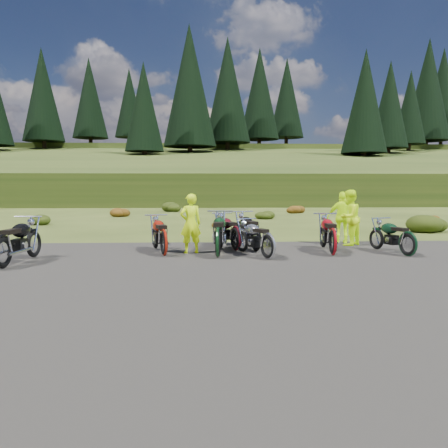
{
  "coord_description": "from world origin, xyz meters",
  "views": [
    {
      "loc": [
        -1.01,
        -10.5,
        1.91
      ],
      "look_at": [
        -0.47,
        0.79,
        0.92
      ],
      "focal_mm": 35.0,
      "sensor_mm": 36.0,
      "label": 1
    }
  ],
  "objects": [
    {
      "name": "ground",
      "position": [
        0.0,
        0.0,
        0.0
      ],
      "size": [
        300.0,
        300.0,
        0.0
      ],
      "primitive_type": "plane",
      "color": "#344216",
      "rests_on": "ground"
    },
    {
      "name": "gravel_pad",
      "position": [
        0.0,
        -2.0,
        0.0
      ],
      "size": [
        20.0,
        12.0,
        0.04
      ],
      "primitive_type": "cube",
      "color": "black",
      "rests_on": "ground"
    },
    {
      "name": "hill_slope",
      "position": [
        0.0,
        50.0,
        0.0
      ],
      "size": [
        300.0,
        45.97,
        9.37
      ],
      "primitive_type": null,
      "rotation": [
        0.14,
        0.0,
        0.0
      ],
      "color": "#293D14",
      "rests_on": "ground"
    },
    {
      "name": "hill_plateau",
      "position": [
        0.0,
        110.0,
        0.0
      ],
      "size": [
        300.0,
        90.0,
        9.17
      ],
      "primitive_type": "cube",
      "color": "#293D14",
      "rests_on": "ground"
    },
    {
      "name": "conifer_18",
      "position": [
        -27.0,
        63.0,
        16.66
      ],
      "size": [
        6.6,
        6.6,
        17.0
      ],
      "color": "black",
      "rests_on": "ground"
    },
    {
      "name": "conifer_19",
      "position": [
        -21.0,
        69.0,
        17.36
      ],
      "size": [
        6.16,
        6.16,
        16.0
      ],
      "color": "black",
      "rests_on": "ground"
    },
    {
      "name": "conifer_20",
      "position": [
        -15.0,
        75.0,
        17.65
      ],
      "size": [
        5.72,
        5.72,
        15.0
      ],
      "color": "black",
      "rests_on": "ground"
    },
    {
      "name": "conifer_21",
      "position": [
        -9.0,
        50.0,
        12.56
      ],
      "size": [
        5.28,
        5.28,
        14.0
      ],
      "color": "black",
      "rests_on": "ground"
    },
    {
      "name": "conifer_22",
      "position": [
        -3.0,
        56.0,
        16.77
      ],
      "size": [
        7.92,
        7.92,
        20.0
      ],
      "color": "black",
      "rests_on": "ground"
    },
    {
      "name": "conifer_23",
      "position": [
        3.0,
        62.0,
        17.47
      ],
      "size": [
        7.48,
        7.48,
        19.0
      ],
      "color": "black",
      "rests_on": "ground"
    },
    {
      "name": "conifer_24",
      "position": [
        9.0,
        68.0,
        18.16
      ],
      "size": [
        7.04,
        7.04,
        18.0
      ],
      "color": "black",
      "rests_on": "ground"
    },
    {
      "name": "conifer_25",
      "position": [
        15.0,
        74.0,
        18.66
      ],
      "size": [
        6.6,
        6.6,
        17.0
      ],
      "color": "black",
      "rests_on": "ground"
    },
    {
      "name": "conifer_26",
      "position": [
        21.0,
        49.0,
        13.37
      ],
      "size": [
        6.16,
        6.16,
        16.0
      ],
      "color": "black",
      "rests_on": "ground"
    },
    {
      "name": "conifer_27",
      "position": [
        27.0,
        55.0,
        14.06
      ],
      "size": [
        5.72,
        5.72,
        15.0
      ],
      "color": "black",
      "rests_on": "ground"
    },
    {
      "name": "conifer_28",
      "position": [
        33.0,
        61.0,
        14.76
      ],
      "size": [
        5.28,
        5.28,
        14.0
      ],
      "color": "black",
      "rests_on": "ground"
    },
    {
      "name": "conifer_29",
      "position": [
        39.0,
        67.0,
        18.97
      ],
      "size": [
        7.92,
        7.92,
        20.0
      ],
      "color": "black",
      "rests_on": "ground"
    },
    {
      "name": "conifer_30",
      "position": [
        45.0,
        73.0,
        19.66
      ],
      "size": [
        7.48,
        7.48,
        19.0
      ],
      "color": "black",
      "rests_on": "ground"
    },
    {
      "name": "shrub_1",
      "position": [
        -9.1,
        11.3,
        0.31
      ],
      "size": [
        1.03,
        1.03,
        0.61
      ],
      "primitive_type": "ellipsoid",
      "color": "#1E300C",
      "rests_on": "ground"
    },
    {
      "name": "shrub_2",
      "position": [
        -6.2,
        16.6,
        0.38
      ],
      "size": [
        1.3,
        1.3,
        0.77
      ],
      "primitive_type": "ellipsoid",
      "color": "maroon",
      "rests_on": "ground"
    },
    {
      "name": "shrub_3",
      "position": [
        -3.3,
        21.9,
        0.46
      ],
      "size": [
        1.56,
        1.56,
        0.92
      ],
      "primitive_type": "ellipsoid",
      "color": "#1E300C",
      "rests_on": "ground"
    },
    {
      "name": "shrub_4",
      "position": [
        -0.4,
        9.2,
        0.23
      ],
      "size": [
        0.77,
        0.77,
        0.45
      ],
      "primitive_type": "ellipsoid",
      "color": "maroon",
      "rests_on": "ground"
    },
    {
      "name": "shrub_5",
      "position": [
        2.5,
        14.5,
        0.31
      ],
      "size": [
        1.03,
        1.03,
        0.61
      ],
      "primitive_type": "ellipsoid",
      "color": "#1E300C",
      "rests_on": "ground"
    },
    {
      "name": "shrub_6",
      "position": [
        5.4,
        19.8,
        0.38
      ],
      "size": [
        1.3,
        1.3,
        0.77
      ],
      "primitive_type": "ellipsoid",
      "color": "maroon",
      "rests_on": "ground"
    },
    {
      "name": "shrub_7",
      "position": [
        8.3,
        7.1,
        0.46
      ],
      "size": [
        1.56,
        1.56,
        0.92
      ],
      "primitive_type": "ellipsoid",
      "color": "#1E300C",
      "rests_on": "ground"
    },
    {
      "name": "shrub_8",
      "position": [
        11.2,
        12.4,
        0.23
      ],
      "size": [
        0.77,
        0.77,
        0.45
      ],
      "primitive_type": "ellipsoid",
      "color": "maroon",
      "rests_on": "ground"
    },
    {
      "name": "motorcycle_0",
      "position": [
        -5.58,
        -0.46,
        0.0
      ],
      "size": [
        0.94,
        2.25,
        1.15
      ],
      "primitive_type": null,
      "rotation": [
        0.0,
        0.0,
        1.47
      ],
      "color": "black",
      "rests_on": "ground"
    },
    {
      "name": "motorcycle_1",
      "position": [
        -2.07,
        1.18,
        0.0
      ],
      "size": [
        1.22,
        2.16,
        1.07
      ],
      "primitive_type": null,
      "rotation": [
        0.0,
        0.0,
        1.85
      ],
      "color": "maroon",
      "rests_on": "ground"
    },
    {
      "name": "motorcycle_2",
      "position": [
        -0.63,
        0.83,
        0.0
      ],
      "size": [
        0.95,
        2.34,
        1.2
      ],
      "primitive_type": null,
      "rotation": [
        0.0,
        0.0,
        1.49
      ],
      "color": "black",
      "rests_on": "ground"
    },
    {
      "name": "motorcycle_3",
      "position": [
        0.63,
        0.5,
        0.0
      ],
      "size": [
        1.41,
        2.02,
        1.01
      ],
      "primitive_type": null,
      "rotation": [
        0.0,
        0.0,
        2.02
      ],
      "color": "#A5A5A9",
      "rests_on": "ground"
    },
    {
      "name": "motorcycle_4",
      "position": [
        -0.08,
        2.03,
        0.0
      ],
      "size": [
        1.28,
        2.16,
        1.07
      ],
      "primitive_type": null,
      "rotation": [
        0.0,
        0.0,
        1.88
      ],
      "color": "#440B12",
      "rests_on": "ground"
    },
    {
      "name": "motorcycle_5",
      "position": [
        0.49,
        1.87,
        0.0
      ],
      "size": [
        1.19,
        2.25,
        1.12
      ],
      "primitive_type": null,
      "rotation": [
        0.0,
        0.0,
        1.8
      ],
      "color": "black",
      "rests_on": "ground"
    },
    {
      "name": "motorcycle_6",
      "position": [
        2.48,
        1.04,
        0.0
      ],
      "size": [
        0.89,
        2.17,
        1.11
      ],
      "primitive_type": null,
      "rotation": [
        0.0,
        0.0,
        1.48
      ],
      "color": "maroon",
      "rests_on": "ground"
    },
    {
      "name": "motorcycle_7",
      "position": [
        4.45,
        0.81,
        0.0
      ],
      "size": [
        1.16,
        1.99,
        0.99
      ],
      "primitive_type": null,
      "rotation": [
        0.0,
        0.0,
        1.87
      ],
      "color": "black",
      "rests_on": "ground"
    },
    {
      "name": "person_middle",
      "position": [
        -1.37,
        1.63,
        0.83
      ],
      "size": [
        0.7,
        0.56,
        1.66
      ],
      "primitive_type": "imported",
      "rotation": [
        0.0,
        0.0,
        3.44
      ],
      "color": "#C7F10C",
      "rests_on": "ground"
    },
    {
      "name": "person_right_a",
      "position": [
        3.58,
        3.01,
        0.88
      ],
      "size": [
        1.08,
        1.07,
        1.76
      ],
      "primitive_type": "imported",
      "rotation": [
        0.0,
        0.0,
        3.89
      ],
      "color": "#C7F10C",
      "rests_on": "ground"
    },
    {
      "name": "person_right_b",
      "position": [
        3.55,
        3.55,
        0.85
      ],
      "size": [
        1.06,
        0.63,
        1.69
      ],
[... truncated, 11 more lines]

